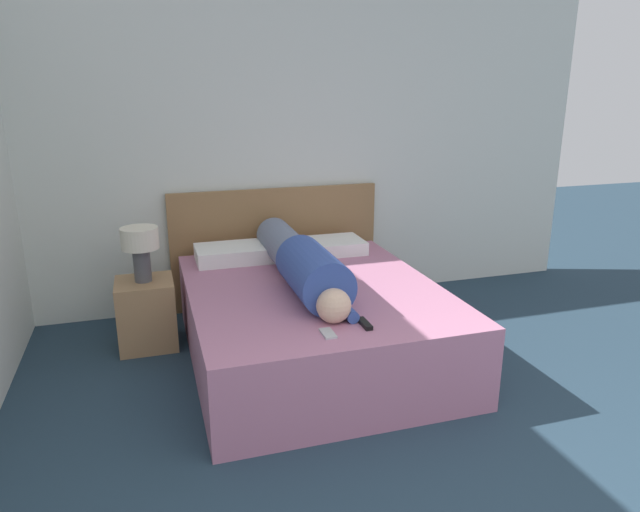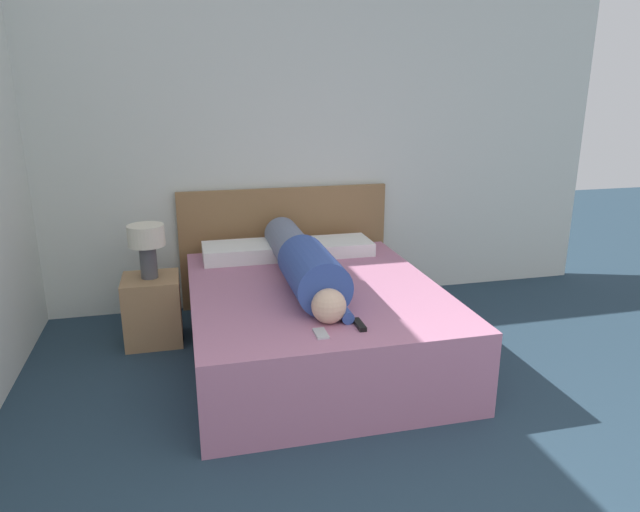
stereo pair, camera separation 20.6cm
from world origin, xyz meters
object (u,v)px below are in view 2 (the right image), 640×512
at_px(nightstand, 153,309).
at_px(cell_phone, 321,333).
at_px(table_lamp, 147,242).
at_px(person_lying, 303,263).
at_px(bed, 315,322).
at_px(pillow_second, 335,246).
at_px(tv_remote, 359,325).
at_px(pillow_near_headboard, 241,252).

xyz_separation_m(nightstand, cell_phone, (0.92, -1.27, 0.27)).
xyz_separation_m(table_lamp, person_lying, (1.01, -0.45, -0.08)).
bearing_deg(bed, pillow_second, 65.23).
bearing_deg(tv_remote, pillow_near_headboard, 108.84).
relative_size(table_lamp, cell_phone, 2.91).
height_order(table_lamp, pillow_second, table_lamp).
distance_m(person_lying, tv_remote, 0.79).
relative_size(table_lamp, tv_remote, 2.52).
bearing_deg(pillow_near_headboard, person_lying, -62.77).
relative_size(person_lying, cell_phone, 12.36).
relative_size(pillow_near_headboard, tv_remote, 3.83).
xyz_separation_m(nightstand, pillow_near_headboard, (0.67, 0.21, 0.32)).
xyz_separation_m(pillow_second, tv_remote, (-0.25, -1.43, -0.04)).
xyz_separation_m(person_lying, cell_phone, (-0.08, -0.82, -0.14)).
relative_size(person_lying, pillow_second, 2.95).
distance_m(nightstand, person_lying, 1.18).
bearing_deg(cell_phone, table_lamp, 126.06).
bearing_deg(table_lamp, cell_phone, -53.94).
distance_m(pillow_second, cell_phone, 1.55).
height_order(table_lamp, tv_remote, table_lamp).
bearing_deg(nightstand, cell_phone, -53.94).
xyz_separation_m(pillow_near_headboard, tv_remote, (0.49, -1.43, -0.04)).
distance_m(bed, tv_remote, 0.75).
distance_m(pillow_near_headboard, pillow_second, 0.74).
bearing_deg(tv_remote, cell_phone, -167.66).
bearing_deg(tv_remote, nightstand, 133.39).
bearing_deg(nightstand, pillow_near_headboard, 17.23).
bearing_deg(pillow_second, tv_remote, -100.00).
bearing_deg(pillow_near_headboard, pillow_second, -0.00).
bearing_deg(bed, pillow_near_headboard, 118.58).
xyz_separation_m(table_lamp, pillow_near_headboard, (0.67, 0.21, -0.17)).
relative_size(table_lamp, pillow_near_headboard, 0.66).
bearing_deg(pillow_near_headboard, bed, -61.42).
bearing_deg(table_lamp, pillow_near_headboard, 17.23).
distance_m(bed, person_lying, 0.41).
bearing_deg(cell_phone, bed, 79.23).
xyz_separation_m(nightstand, pillow_second, (1.40, 0.21, 0.32)).
bearing_deg(tv_remote, bed, 97.17).
relative_size(pillow_second, tv_remote, 3.64).
relative_size(pillow_near_headboard, cell_phone, 4.42).
bearing_deg(tv_remote, person_lying, 100.86).
xyz_separation_m(person_lying, tv_remote, (0.15, -0.77, -0.13)).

